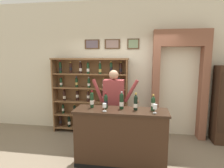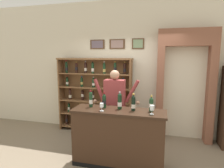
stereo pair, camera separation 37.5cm
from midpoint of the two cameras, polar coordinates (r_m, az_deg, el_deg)
ground_plane at (r=3.88m, az=3.35°, el=-22.90°), size 14.00×14.00×0.02m
back_wall at (r=4.96m, az=7.39°, el=4.82°), size 12.00×0.19×3.38m
wine_shelf at (r=4.99m, az=-3.05°, el=-2.87°), size 1.98×0.33×1.94m
archway_doorway at (r=4.85m, az=23.13°, el=1.66°), size 1.28×0.45×2.60m
tasting_counter at (r=3.61m, az=5.00°, el=-15.84°), size 1.68×0.52×1.05m
shopkeeper at (r=4.03m, az=3.49°, el=-5.05°), size 1.01×0.22×1.71m
tasting_bottle_chianti at (r=3.58m, az=-3.40°, el=-4.61°), size 0.07×0.07×0.32m
tasting_bottle_super_tuscan at (r=3.51m, az=0.71°, el=-5.11°), size 0.07×0.07×0.29m
tasting_bottle_grappa at (r=3.46m, az=5.44°, el=-5.19°), size 0.08×0.08×0.32m
tasting_bottle_brunello at (r=3.39m, az=9.61°, el=-5.73°), size 0.07×0.07×0.31m
tasting_bottle_bianco at (r=3.41m, az=14.82°, el=-5.90°), size 0.08×0.08×0.29m
wine_glass_left at (r=3.26m, az=15.20°, el=-7.09°), size 0.07×0.07×0.15m
wine_glass_center at (r=3.33m, az=0.12°, el=-6.58°), size 0.07×0.07×0.14m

